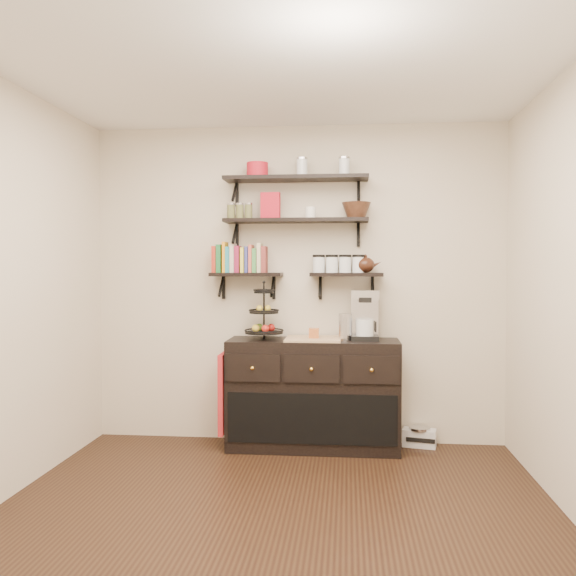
% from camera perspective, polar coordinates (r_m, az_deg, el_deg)
% --- Properties ---
extents(floor, '(3.50, 3.50, 0.00)m').
position_cam_1_polar(floor, '(3.80, -1.46, -21.26)').
color(floor, black).
rests_on(floor, ground).
extents(ceiling, '(3.50, 3.50, 0.02)m').
position_cam_1_polar(ceiling, '(3.69, -1.50, 20.99)').
color(ceiling, white).
rests_on(ceiling, back_wall).
extents(back_wall, '(3.50, 0.02, 2.70)m').
position_cam_1_polar(back_wall, '(5.23, 0.87, 0.36)').
color(back_wall, beige).
rests_on(back_wall, ground).
extents(shelf_top, '(1.20, 0.27, 0.23)m').
position_cam_1_polar(shelf_top, '(5.15, 0.76, 10.17)').
color(shelf_top, black).
rests_on(shelf_top, back_wall).
extents(shelf_mid, '(1.20, 0.27, 0.23)m').
position_cam_1_polar(shelf_mid, '(5.11, 0.75, 6.29)').
color(shelf_mid, black).
rests_on(shelf_mid, back_wall).
extents(shelf_low_left, '(0.60, 0.25, 0.23)m').
position_cam_1_polar(shelf_low_left, '(5.16, -3.89, 1.20)').
color(shelf_low_left, black).
rests_on(shelf_low_left, back_wall).
extents(shelf_low_right, '(0.60, 0.25, 0.23)m').
position_cam_1_polar(shelf_low_right, '(5.09, 5.48, 1.18)').
color(shelf_low_right, black).
rests_on(shelf_low_right, back_wall).
extents(cookbooks, '(0.43, 0.15, 0.26)m').
position_cam_1_polar(cookbooks, '(5.17, -4.47, 2.72)').
color(cookbooks, '#AD2D1C').
rests_on(cookbooks, shelf_low_left).
extents(glass_canisters, '(0.43, 0.10, 0.13)m').
position_cam_1_polar(glass_canisters, '(5.09, 4.75, 2.17)').
color(glass_canisters, silver).
rests_on(glass_canisters, shelf_low_right).
extents(sideboard, '(1.40, 0.50, 0.92)m').
position_cam_1_polar(sideboard, '(5.09, 2.37, -9.87)').
color(sideboard, black).
rests_on(sideboard, floor).
extents(fruit_stand, '(0.32, 0.32, 0.46)m').
position_cam_1_polar(fruit_stand, '(5.05, -2.23, -3.00)').
color(fruit_stand, black).
rests_on(fruit_stand, sideboard).
extents(candle, '(0.08, 0.08, 0.08)m').
position_cam_1_polar(candle, '(5.01, 2.45, -4.23)').
color(candle, '#A75526').
rests_on(candle, sideboard).
extents(coffee_maker, '(0.23, 0.22, 0.41)m').
position_cam_1_polar(coffee_maker, '(5.02, 7.19, -2.63)').
color(coffee_maker, black).
rests_on(coffee_maker, sideboard).
extents(thermal_carafe, '(0.11, 0.11, 0.22)m').
position_cam_1_polar(thermal_carafe, '(4.98, 5.38, -3.65)').
color(thermal_carafe, silver).
rests_on(thermal_carafe, sideboard).
extents(apron, '(0.04, 0.28, 0.65)m').
position_cam_1_polar(apron, '(5.09, -6.05, -9.73)').
color(apron, maroon).
rests_on(apron, sideboard).
extents(radio, '(0.30, 0.22, 0.16)m').
position_cam_1_polar(radio, '(5.34, 12.20, -13.46)').
color(radio, silver).
rests_on(radio, floor).
extents(recipe_box, '(0.16, 0.07, 0.22)m').
position_cam_1_polar(recipe_box, '(5.14, -1.65, 7.70)').
color(recipe_box, '#B51424').
rests_on(recipe_box, shelf_mid).
extents(walnut_bowl, '(0.24, 0.24, 0.13)m').
position_cam_1_polar(walnut_bowl, '(5.10, 6.40, 7.23)').
color(walnut_bowl, black).
rests_on(walnut_bowl, shelf_mid).
extents(ramekins, '(0.09, 0.09, 0.10)m').
position_cam_1_polar(ramekins, '(5.11, 2.13, 7.04)').
color(ramekins, white).
rests_on(ramekins, shelf_mid).
extents(teapot, '(0.23, 0.20, 0.15)m').
position_cam_1_polar(teapot, '(5.09, 7.24, 2.29)').
color(teapot, black).
rests_on(teapot, shelf_low_right).
extents(red_pot, '(0.18, 0.18, 0.12)m').
position_cam_1_polar(red_pot, '(5.20, -2.88, 10.97)').
color(red_pot, '#B51424').
rests_on(red_pot, shelf_top).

